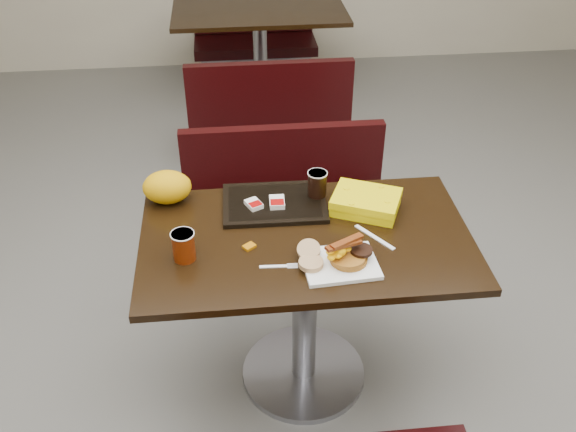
{
  "coord_description": "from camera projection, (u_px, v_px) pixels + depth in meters",
  "views": [
    {
      "loc": [
        -0.25,
        -1.81,
        2.15
      ],
      "look_at": [
        -0.06,
        0.04,
        0.82
      ],
      "focal_mm": 39.7,
      "sensor_mm": 36.0,
      "label": 1
    }
  ],
  "objects": [
    {
      "name": "floor",
      "position": [
        303.0,
        374.0,
        2.74
      ],
      "size": [
        6.0,
        7.0,
        0.01
      ],
      "primitive_type": "cube",
      "color": "slate",
      "rests_on": "ground"
    },
    {
      "name": "paper_bag",
      "position": [
        167.0,
        187.0,
        2.45
      ],
      "size": [
        0.22,
        0.2,
        0.13
      ],
      "primitive_type": "ellipsoid",
      "rotation": [
        0.0,
        0.0,
        0.37
      ],
      "color": "orange",
      "rests_on": "table_near"
    },
    {
      "name": "bacon_strips",
      "position": [
        344.0,
        244.0,
        2.12
      ],
      "size": [
        0.15,
        0.12,
        0.01
      ],
      "primitive_type": null,
      "rotation": [
        0.0,
        0.0,
        0.45
      ],
      "color": "#4A1205",
      "rests_on": "scrambled_eggs"
    },
    {
      "name": "hashbrown_sleeve_right",
      "position": [
        277.0,
        202.0,
        2.43
      ],
      "size": [
        0.06,
        0.08,
        0.02
      ],
      "primitive_type": "cube",
      "rotation": [
        0.0,
        0.0,
        -0.03
      ],
      "color": "silver",
      "rests_on": "tray"
    },
    {
      "name": "bench_far_n",
      "position": [
        255.0,
        30.0,
        5.2
      ],
      "size": [
        1.0,
        0.46,
        0.72
      ],
      "primitive_type": null,
      "color": "black",
      "rests_on": "floor"
    },
    {
      "name": "condiment_ketchup",
      "position": [
        283.0,
        218.0,
        2.39
      ],
      "size": [
        0.04,
        0.03,
        0.01
      ],
      "primitive_type": "cube",
      "rotation": [
        0.0,
        0.0,
        0.05
      ],
      "color": "#8C0504",
      "rests_on": "table_near"
    },
    {
      "name": "platter",
      "position": [
        340.0,
        264.0,
        2.17
      ],
      "size": [
        0.26,
        0.21,
        0.01
      ],
      "primitive_type": "cube",
      "rotation": [
        0.0,
        0.0,
        0.07
      ],
      "color": "white",
      "rests_on": "table_near"
    },
    {
      "name": "bench_near_n",
      "position": [
        287.0,
        213.0,
        3.1
      ],
      "size": [
        1.0,
        0.46,
        0.72
      ],
      "primitive_type": null,
      "color": "black",
      "rests_on": "floor"
    },
    {
      "name": "pancake_stack",
      "position": [
        349.0,
        257.0,
        2.16
      ],
      "size": [
        0.15,
        0.15,
        0.03
      ],
      "primitive_type": "cylinder",
      "rotation": [
        0.0,
        0.0,
        -0.2
      ],
      "color": "#9D691A",
      "rests_on": "platter"
    },
    {
      "name": "muffin_bottom",
      "position": [
        311.0,
        263.0,
        2.14
      ],
      "size": [
        0.09,
        0.09,
        0.02
      ],
      "primitive_type": "cylinder",
      "rotation": [
        0.0,
        0.0,
        0.05
      ],
      "color": "tan",
      "rests_on": "platter"
    },
    {
      "name": "coffee_cup_near",
      "position": [
        184.0,
        246.0,
        2.17
      ],
      "size": [
        0.09,
        0.09,
        0.11
      ],
      "primitive_type": "cylinder",
      "rotation": [
        0.0,
        0.0,
        0.25
      ],
      "color": "#952705",
      "rests_on": "table_near"
    },
    {
      "name": "knife",
      "position": [
        375.0,
        237.0,
        2.3
      ],
      "size": [
        0.12,
        0.16,
        0.0
      ],
      "primitive_type": "cube",
      "rotation": [
        0.0,
        0.0,
        -0.96
      ],
      "color": "white",
      "rests_on": "table_near"
    },
    {
      "name": "hashbrown_sleeve_left",
      "position": [
        254.0,
        204.0,
        2.42
      ],
      "size": [
        0.07,
        0.08,
        0.02
      ],
      "primitive_type": "cube",
      "rotation": [
        0.0,
        0.0,
        0.44
      ],
      "color": "silver",
      "rests_on": "tray"
    },
    {
      "name": "bench_far_s",
      "position": [
        268.0,
        105.0,
        4.07
      ],
      "size": [
        1.0,
        0.46,
        0.72
      ],
      "primitive_type": null,
      "color": "black",
      "rests_on": "floor"
    },
    {
      "name": "sausage_patty",
      "position": [
        361.0,
        250.0,
        2.16
      ],
      "size": [
        0.09,
        0.09,
        0.01
      ],
      "primitive_type": "cylinder",
      "rotation": [
        0.0,
        0.0,
        -0.17
      ],
      "color": "black",
      "rests_on": "pancake_stack"
    },
    {
      "name": "table_far",
      "position": [
        260.0,
        61.0,
        4.62
      ],
      "size": [
        1.2,
        0.7,
        0.75
      ],
      "primitive_type": null,
      "color": "black",
      "rests_on": "floor"
    },
    {
      "name": "table_near",
      "position": [
        305.0,
        311.0,
        2.52
      ],
      "size": [
        1.2,
        0.7,
        0.75
      ],
      "primitive_type": null,
      "color": "black",
      "rests_on": "floor"
    },
    {
      "name": "condiment_syrup",
      "position": [
        249.0,
        246.0,
        2.25
      ],
      "size": [
        0.05,
        0.05,
        0.01
      ],
      "primitive_type": "cube",
      "rotation": [
        0.0,
        0.0,
        0.64
      ],
      "color": "#AF6207",
      "rests_on": "table_near"
    },
    {
      "name": "muffin_top",
      "position": [
        309.0,
        250.0,
        2.18
      ],
      "size": [
        0.1,
        0.1,
        0.05
      ],
      "primitive_type": "cylinder",
      "rotation": [
        0.38,
        0.0,
        -0.23
      ],
      "color": "tan",
      "rests_on": "platter"
    },
    {
      "name": "clamshell",
      "position": [
        366.0,
        202.0,
        2.42
      ],
      "size": [
        0.3,
        0.27,
        0.07
      ],
      "primitive_type": "cube",
      "rotation": [
        0.0,
        0.0,
        -0.41
      ],
      "color": "#E5CB03",
      "rests_on": "table_near"
    },
    {
      "name": "fork",
      "position": [
        273.0,
        266.0,
        2.16
      ],
      "size": [
        0.13,
        0.03,
        0.0
      ],
      "primitive_type": null,
      "rotation": [
        0.0,
        0.0,
        -0.05
      ],
      "color": "white",
      "rests_on": "table_near"
    },
    {
      "name": "tray",
      "position": [
        274.0,
        203.0,
        2.46
      ],
      "size": [
        0.4,
        0.29,
        0.02
      ],
      "primitive_type": "cube",
      "rotation": [
        0.0,
        0.0,
        -0.02
      ],
      "color": "black",
      "rests_on": "table_near"
    },
    {
      "name": "coffee_cup_far",
      "position": [
        317.0,
        184.0,
        2.46
      ],
      "size": [
        0.08,
        0.08,
        0.1
      ],
      "primitive_type": "cylinder",
      "rotation": [
        0.0,
        0.0,
        0.13
      ],
      "color": "black",
      "rests_on": "tray"
    },
    {
      "name": "scrambled_eggs",
      "position": [
        339.0,
        252.0,
        2.13
      ],
      "size": [
        0.1,
        0.09,
        0.04
      ],
      "primitive_type": "ellipsoid",
      "rotation": [
        0.0,
        0.0,
        -0.23
      ],
      "color": "#FBA205",
      "rests_on": "pancake_stack"
    }
  ]
}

